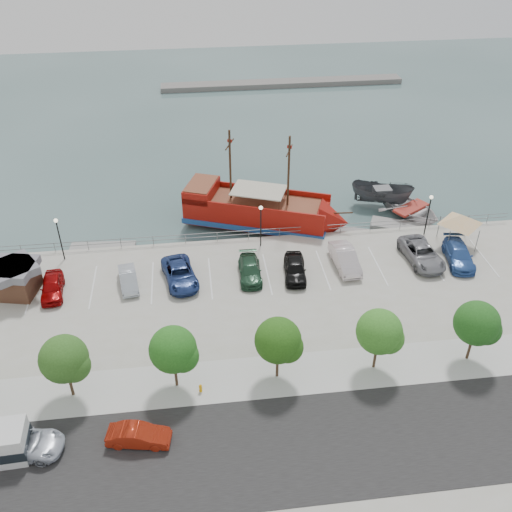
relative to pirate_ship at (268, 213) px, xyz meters
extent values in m
plane|color=#375351|center=(-1.40, -11.18, -1.77)|extent=(160.00, 160.00, 0.00)
cube|color=black|center=(-1.40, -27.18, -0.76)|extent=(100.00, 8.00, 0.04)
cube|color=beige|center=(-1.40, -21.18, -0.76)|extent=(100.00, 4.00, 0.05)
cylinder|color=slate|center=(-1.40, -3.38, 0.18)|extent=(50.00, 0.06, 0.06)
cylinder|color=slate|center=(-1.40, -3.38, -0.22)|extent=(50.00, 0.06, 0.06)
cube|color=slate|center=(8.60, 43.82, -1.37)|extent=(40.00, 3.00, 0.80)
cube|color=#961109|center=(-1.13, 0.44, -0.08)|extent=(14.86, 9.27, 2.31)
cube|color=navy|center=(-1.13, 0.44, -0.84)|extent=(15.21, 9.61, 0.53)
cone|color=#961109|center=(6.16, -2.38, -0.08)|extent=(4.19, 5.00, 4.27)
cube|color=#961109|center=(-6.52, 2.52, 1.69)|extent=(4.09, 5.10, 1.24)
cube|color=brown|center=(-6.52, 2.52, 2.36)|extent=(3.79, 4.71, 0.11)
cube|color=brown|center=(-0.71, 0.28, 1.12)|extent=(12.18, 7.81, 0.13)
cube|color=#961109|center=(-0.36, 2.43, 1.38)|extent=(13.33, 5.29, 0.62)
cube|color=#961109|center=(-1.90, -1.55, 1.38)|extent=(13.33, 5.29, 0.62)
cylinder|color=#382111|center=(1.77, -0.68, 4.72)|extent=(0.28, 0.28, 7.29)
cylinder|color=#382111|center=(-3.62, 1.40, 4.72)|extent=(0.28, 0.28, 7.29)
cylinder|color=#382111|center=(1.77, -0.68, 6.94)|extent=(1.08, 2.53, 0.12)
cylinder|color=#382111|center=(-3.62, 1.40, 6.94)|extent=(1.08, 2.53, 0.12)
cube|color=beige|center=(-0.96, 0.37, 2.41)|extent=(6.02, 5.01, 0.11)
cylinder|color=#382111|center=(6.75, -2.61, 0.98)|extent=(2.11, 0.93, 0.53)
imported|color=#424449|center=(12.64, 2.82, -0.50)|extent=(7.00, 4.94, 2.54)
imported|color=silver|center=(15.05, 0.26, -1.06)|extent=(7.76, 8.40, 1.42)
cube|color=gray|center=(-16.40, -1.98, -1.59)|extent=(6.29, 2.16, 0.35)
cube|color=gray|center=(5.97, -1.98, -1.55)|extent=(8.02, 4.72, 0.44)
cube|color=gray|center=(13.84, -1.98, -1.57)|extent=(7.20, 4.77, 0.40)
cube|color=#523021|center=(-22.42, -9.18, 0.33)|extent=(3.56, 3.56, 2.20)
cube|color=slate|center=(-22.42, -9.18, 1.68)|extent=(4.03, 4.03, 0.70)
cylinder|color=slate|center=(15.68, -5.19, 0.38)|extent=(0.08, 0.08, 2.30)
cylinder|color=slate|center=(18.39, -5.40, 0.38)|extent=(0.08, 0.08, 2.30)
cylinder|color=slate|center=(15.47, -7.90, 0.38)|extent=(0.08, 0.08, 2.30)
cylinder|color=slate|center=(18.18, -8.11, 0.38)|extent=(0.08, 0.08, 2.30)
pyramid|color=silver|center=(16.93, -6.65, 2.41)|extent=(4.71, 4.71, 0.94)
imported|color=#B1B7C4|center=(-18.69, -25.40, -0.09)|extent=(5.24, 3.15, 1.36)
imported|color=#A0210E|center=(-11.76, -25.64, -0.12)|extent=(4.12, 2.02, 1.30)
cylinder|color=orange|center=(-7.79, -21.98, -0.50)|extent=(0.21, 0.21, 0.53)
sphere|color=orange|center=(-7.79, -21.98, -0.22)|extent=(0.23, 0.23, 0.23)
cylinder|color=black|center=(-19.40, -4.68, 1.23)|extent=(0.12, 0.12, 4.00)
sphere|color=#FFF2CC|center=(-19.40, -4.68, 3.33)|extent=(0.36, 0.36, 0.36)
cylinder|color=black|center=(-1.40, -4.68, 1.23)|extent=(0.12, 0.12, 4.00)
sphere|color=#FFF2CC|center=(-1.40, -4.68, 3.33)|extent=(0.36, 0.36, 0.36)
cylinder|color=black|center=(14.60, -4.68, 1.23)|extent=(0.12, 0.12, 4.00)
sphere|color=#FFF2CC|center=(14.60, -4.68, 3.33)|extent=(0.36, 0.36, 0.36)
cylinder|color=#473321|center=(-16.40, -21.18, 0.33)|extent=(0.20, 0.20, 2.20)
sphere|color=#29511A|center=(-16.40, -21.18, 2.63)|extent=(3.20, 3.20, 3.20)
sphere|color=#29511A|center=(-15.80, -21.48, 2.23)|extent=(2.20, 2.20, 2.20)
cylinder|color=#473321|center=(-9.40, -21.18, 0.33)|extent=(0.20, 0.20, 2.20)
sphere|color=#205818|center=(-9.40, -21.18, 2.63)|extent=(3.20, 3.20, 3.20)
sphere|color=#205818|center=(-8.80, -21.48, 2.23)|extent=(2.20, 2.20, 2.20)
cylinder|color=#473321|center=(-2.40, -21.18, 0.33)|extent=(0.20, 0.20, 2.20)
sphere|color=#224D12|center=(-2.40, -21.18, 2.63)|extent=(3.20, 3.20, 3.20)
sphere|color=#224D12|center=(-1.80, -21.48, 2.23)|extent=(2.20, 2.20, 2.20)
cylinder|color=#473321|center=(4.60, -21.18, 0.33)|extent=(0.20, 0.20, 2.20)
sphere|color=#306B20|center=(4.60, -21.18, 2.63)|extent=(3.20, 3.20, 3.20)
sphere|color=#306B20|center=(5.20, -21.48, 2.23)|extent=(2.20, 2.20, 2.20)
cylinder|color=#473321|center=(11.60, -21.18, 0.33)|extent=(0.20, 0.20, 2.20)
sphere|color=#1C4D17|center=(11.60, -21.18, 2.63)|extent=(3.20, 3.20, 3.20)
sphere|color=#1C4D17|center=(12.20, -21.48, 2.23)|extent=(2.20, 2.20, 2.20)
imported|color=#940506|center=(-19.55, -9.71, -0.04)|extent=(2.11, 4.45, 1.47)
imported|color=#B2B9C3|center=(-13.34, -9.37, -0.11)|extent=(2.05, 4.21, 1.33)
imported|color=navy|center=(-8.98, -9.28, -0.02)|extent=(3.52, 5.80, 1.51)
imported|color=#1F442C|center=(-2.95, -9.35, -0.09)|extent=(2.03, 4.72, 1.35)
imported|color=black|center=(0.93, -9.71, 0.01)|extent=(2.35, 4.76, 1.56)
imported|color=silver|center=(5.60, -8.87, 0.06)|extent=(2.01, 5.10, 1.65)
imported|color=gray|center=(12.64, -8.94, 0.02)|extent=(3.11, 5.91, 1.58)
imported|color=#30579F|center=(15.91, -9.45, -0.02)|extent=(2.89, 5.45, 1.51)
camera|label=1|loc=(-7.33, -48.88, 29.08)|focal=40.00mm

